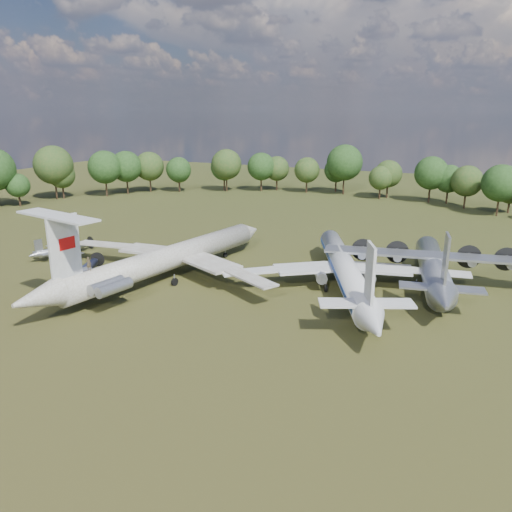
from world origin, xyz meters
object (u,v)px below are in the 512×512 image
at_px(an12_transport, 433,272).
at_px(small_prop_northwest, 62,251).
at_px(tu104_jet, 345,274).
at_px(il62_airliner, 169,263).
at_px(person_on_il62, 89,264).
at_px(small_prop_west, 84,273).

relative_size(an12_transport, small_prop_northwest, 2.67).
bearing_deg(an12_transport, tu104_jet, -161.07).
xyz_separation_m(an12_transport, small_prop_northwest, (-62.52, -11.61, -1.39)).
xyz_separation_m(il62_airliner, person_on_il62, (-2.49, -14.35, 3.55)).
relative_size(small_prop_northwest, person_on_il62, 7.15).
xyz_separation_m(tu104_jet, small_prop_northwest, (-50.90, -4.90, -1.41)).
xyz_separation_m(il62_airliner, small_prop_northwest, (-24.66, 1.99, -1.61)).
relative_size(il62_airliner, person_on_il62, 27.95).
distance_m(an12_transport, small_prop_northwest, 63.60).
distance_m(il62_airliner, tu104_jet, 27.13).
distance_m(tu104_jet, small_prop_west, 40.40).
bearing_deg(small_prop_northwest, small_prop_west, -19.82).
xyz_separation_m(tu104_jet, person_on_il62, (-28.73, -21.24, 3.75)).
distance_m(tu104_jet, person_on_il62, 35.92).
height_order(small_prop_northwest, person_on_il62, person_on_il62).
bearing_deg(an12_transport, small_prop_west, -169.70).
height_order(an12_transport, small_prop_northwest, an12_transport).
bearing_deg(tu104_jet, il62_airliner, 170.40).
xyz_separation_m(an12_transport, person_on_il62, (-40.34, -27.95, 3.77)).
xyz_separation_m(il62_airliner, an12_transport, (37.85, 13.60, -0.22)).
height_order(small_prop_west, small_prop_northwest, small_prop_west).
bearing_deg(il62_airliner, tu104_jet, 24.55).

